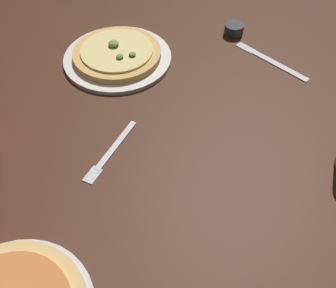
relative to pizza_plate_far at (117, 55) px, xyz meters
The scene contains 5 objects.
ground_plane 0.36m from the pizza_plate_far, 64.07° to the right, with size 2.40×2.40×0.03m, color #3D2114.
pizza_plate_far is the anchor object (origin of this frame).
ramekin_butter 0.37m from the pizza_plate_far, 23.39° to the left, with size 0.06×0.06×0.03m, color #333338.
fork_left 0.34m from the pizza_plate_far, 85.13° to the right, with size 0.10×0.19×0.01m.
knife_right 0.43m from the pizza_plate_far, ahead, with size 0.19×0.18×0.01m.
Camera 1 is at (0.03, -0.57, 0.68)m, focal length 41.38 mm.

